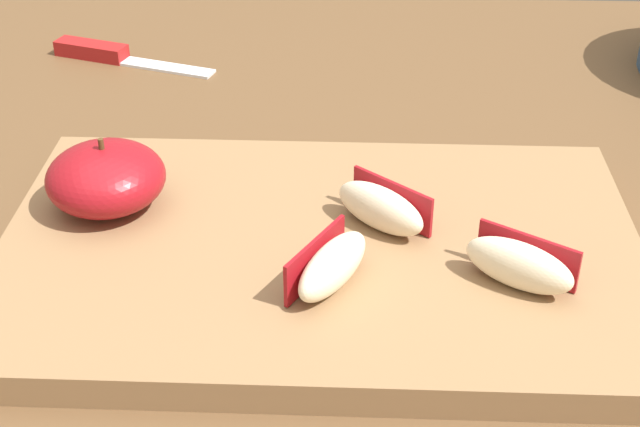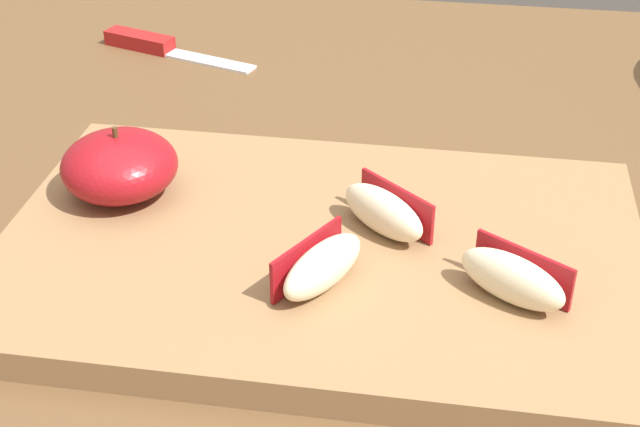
# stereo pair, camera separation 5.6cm
# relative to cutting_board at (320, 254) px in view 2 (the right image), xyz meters

# --- Properties ---
(dining_table) EXTENTS (1.10, 0.90, 0.74)m
(dining_table) POSITION_rel_cutting_board_xyz_m (0.07, 0.06, -0.12)
(dining_table) COLOR brown
(dining_table) RESTS_ON ground_plane
(cutting_board) EXTENTS (0.40, 0.26, 0.02)m
(cutting_board) POSITION_rel_cutting_board_xyz_m (0.00, 0.00, 0.00)
(cutting_board) COLOR olive
(cutting_board) RESTS_ON dining_table
(apple_half_skin_up) EXTENTS (0.08, 0.08, 0.05)m
(apple_half_skin_up) POSITION_rel_cutting_board_xyz_m (-0.14, 0.04, 0.03)
(apple_half_skin_up) COLOR maroon
(apple_half_skin_up) RESTS_ON cutting_board
(apple_wedge_near_knife) EXTENTS (0.07, 0.05, 0.03)m
(apple_wedge_near_knife) POSITION_rel_cutting_board_xyz_m (0.12, -0.04, 0.02)
(apple_wedge_near_knife) COLOR beige
(apple_wedge_near_knife) RESTS_ON cutting_board
(apple_wedge_left) EXTENTS (0.05, 0.07, 0.03)m
(apple_wedge_left) POSITION_rel_cutting_board_xyz_m (0.01, -0.05, 0.02)
(apple_wedge_left) COLOR beige
(apple_wedge_left) RESTS_ON cutting_board
(apple_wedge_front) EXTENTS (0.06, 0.06, 0.03)m
(apple_wedge_front) POSITION_rel_cutting_board_xyz_m (0.04, 0.02, 0.02)
(apple_wedge_front) COLOR beige
(apple_wedge_front) RESTS_ON cutting_board
(paring_knife) EXTENTS (0.16, 0.07, 0.01)m
(paring_knife) POSITION_rel_cutting_board_xyz_m (-0.22, 0.33, -0.00)
(paring_knife) COLOR silver
(paring_knife) RESTS_ON dining_table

